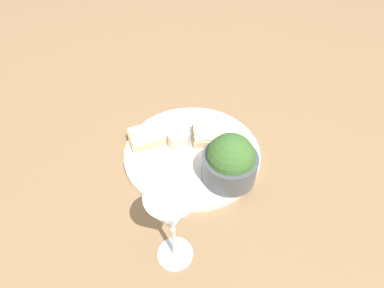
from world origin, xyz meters
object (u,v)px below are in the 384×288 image
object	(u,v)px
sauce_ramekin	(179,138)
cheese_toast_far	(209,134)
salad_bowl	(230,161)
wine_glass	(172,216)
cheese_toast_near	(148,136)

from	to	relation	value
sauce_ramekin	cheese_toast_far	distance (m)	0.07
salad_bowl	sauce_ramekin	bearing A→B (deg)	124.91
sauce_ramekin	salad_bowl	bearing A→B (deg)	-55.09
salad_bowl	wine_glass	bearing A→B (deg)	-136.46
sauce_ramekin	cheese_toast_near	size ratio (longest dim) A/B	0.55
salad_bowl	cheese_toast_far	bearing A→B (deg)	93.82
wine_glass	cheese_toast_far	bearing A→B (deg)	62.08
sauce_ramekin	wine_glass	distance (m)	0.27
salad_bowl	sauce_ramekin	world-z (taller)	salad_bowl
salad_bowl	sauce_ramekin	size ratio (longest dim) A/B	2.17
salad_bowl	sauce_ramekin	xyz separation A→B (m)	(-0.08, 0.12, -0.03)
wine_glass	sauce_ramekin	bearing A→B (deg)	76.33
cheese_toast_near	cheese_toast_far	xyz separation A→B (m)	(0.14, -0.03, 0.00)
salad_bowl	cheese_toast_far	world-z (taller)	salad_bowl
cheese_toast_near	wine_glass	size ratio (longest dim) A/B	0.54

